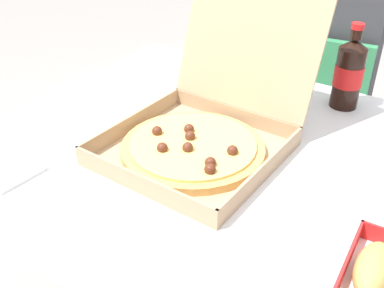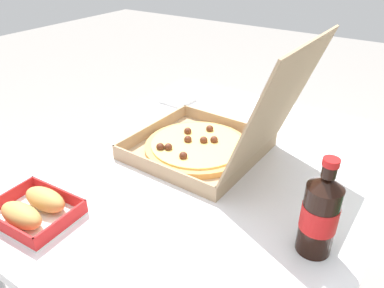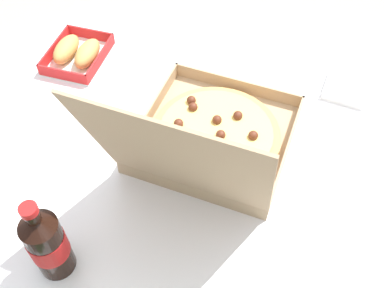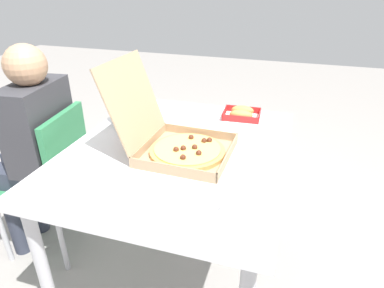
{
  "view_description": "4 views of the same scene",
  "coord_description": "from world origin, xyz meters",
  "px_view_note": "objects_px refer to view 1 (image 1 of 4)",
  "views": [
    {
      "loc": [
        0.43,
        -0.76,
        1.29
      ],
      "look_at": [
        -0.04,
        -0.06,
        0.77
      ],
      "focal_mm": 42.41,
      "sensor_mm": 36.0,
      "label": 1
    },
    {
      "loc": [
        0.77,
        0.47,
        1.31
      ],
      "look_at": [
        -0.03,
        -0.07,
        0.76
      ],
      "focal_mm": 34.42,
      "sensor_mm": 36.0,
      "label": 2
    },
    {
      "loc": [
        -0.22,
        0.63,
        1.61
      ],
      "look_at": [
        -0.0,
        0.01,
        0.78
      ],
      "focal_mm": 42.15,
      "sensor_mm": 36.0,
      "label": 3
    },
    {
      "loc": [
        -1.23,
        -0.45,
        1.42
      ],
      "look_at": [
        -0.01,
        -0.07,
        0.77
      ],
      "focal_mm": 31.42,
      "sensor_mm": 36.0,
      "label": 4
    }
  ],
  "objects_px": {
    "diner_person": "(324,63)",
    "pizza_box_open": "(204,127)",
    "chair": "(311,121)",
    "napkin_pile": "(8,169)",
    "cola_bottle": "(349,73)"
  },
  "relations": [
    {
      "from": "cola_bottle",
      "to": "napkin_pile",
      "type": "bearing_deg",
      "value": -124.79
    },
    {
      "from": "chair",
      "to": "napkin_pile",
      "type": "distance_m",
      "value": 1.11
    },
    {
      "from": "pizza_box_open",
      "to": "napkin_pile",
      "type": "distance_m",
      "value": 0.43
    },
    {
      "from": "chair",
      "to": "napkin_pile",
      "type": "xyz_separation_m",
      "value": [
        -0.3,
        -1.04,
        0.27
      ]
    },
    {
      "from": "napkin_pile",
      "to": "diner_person",
      "type": "bearing_deg",
      "value": 74.86
    },
    {
      "from": "pizza_box_open",
      "to": "cola_bottle",
      "type": "height_order",
      "value": "pizza_box_open"
    },
    {
      "from": "diner_person",
      "to": "pizza_box_open",
      "type": "xyz_separation_m",
      "value": [
        -0.01,
        -0.78,
        0.1
      ]
    },
    {
      "from": "diner_person",
      "to": "cola_bottle",
      "type": "height_order",
      "value": "diner_person"
    },
    {
      "from": "diner_person",
      "to": "pizza_box_open",
      "type": "bearing_deg",
      "value": -90.94
    },
    {
      "from": "cola_bottle",
      "to": "napkin_pile",
      "type": "height_order",
      "value": "cola_bottle"
    },
    {
      "from": "chair",
      "to": "diner_person",
      "type": "height_order",
      "value": "diner_person"
    },
    {
      "from": "pizza_box_open",
      "to": "napkin_pile",
      "type": "xyz_separation_m",
      "value": [
        -0.28,
        -0.32,
        -0.04
      ]
    },
    {
      "from": "diner_person",
      "to": "napkin_pile",
      "type": "bearing_deg",
      "value": -105.14
    },
    {
      "from": "chair",
      "to": "cola_bottle",
      "type": "height_order",
      "value": "cola_bottle"
    },
    {
      "from": "chair",
      "to": "pizza_box_open",
      "type": "height_order",
      "value": "pizza_box_open"
    }
  ]
}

